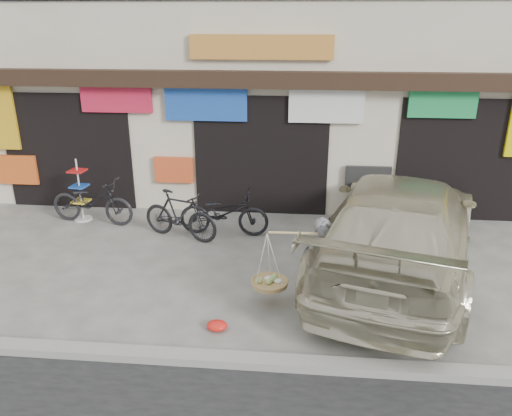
# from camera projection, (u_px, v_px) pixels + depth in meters

# --- Properties ---
(ground) EXTENTS (70.00, 70.00, 0.00)m
(ground) POSITION_uv_depth(u_px,v_px,m) (244.00, 287.00, 8.45)
(ground) COLOR gray
(ground) RESTS_ON ground
(kerb) EXTENTS (70.00, 0.25, 0.12)m
(kerb) POSITION_uv_depth(u_px,v_px,m) (226.00, 359.00, 6.57)
(kerb) COLOR gray
(kerb) RESTS_ON ground
(shophouse_block) EXTENTS (14.00, 6.32, 7.00)m
(shophouse_block) POSITION_uv_depth(u_px,v_px,m) (270.00, 51.00, 13.18)
(shophouse_block) COLOR beige
(shophouse_block) RESTS_ON ground
(street_vendor) EXTENTS (2.15, 0.59, 1.49)m
(street_vendor) POSITION_uv_depth(u_px,v_px,m) (322.00, 268.00, 7.65)
(street_vendor) COLOR slate
(street_vendor) RESTS_ON ground
(bike_0) EXTENTS (1.99, 0.93, 1.01)m
(bike_0) POSITION_uv_depth(u_px,v_px,m) (92.00, 201.00, 10.93)
(bike_0) COLOR black
(bike_0) RESTS_ON ground
(bike_1) EXTENTS (1.76, 1.03, 1.02)m
(bike_1) POSITION_uv_depth(u_px,v_px,m) (180.00, 215.00, 10.15)
(bike_1) COLOR black
(bike_1) RESTS_ON ground
(bike_2) EXTENTS (1.87, 0.67, 0.98)m
(bike_2) POSITION_uv_depth(u_px,v_px,m) (224.00, 212.00, 10.34)
(bike_2) COLOR black
(bike_2) RESTS_ON ground
(suv) EXTENTS (4.05, 6.46, 1.74)m
(suv) POSITION_uv_depth(u_px,v_px,m) (399.00, 225.00, 8.74)
(suv) COLOR beige
(suv) RESTS_ON ground
(display_rack) EXTENTS (0.39, 0.39, 1.41)m
(display_rack) POSITION_uv_depth(u_px,v_px,m) (80.00, 196.00, 11.07)
(display_rack) COLOR silver
(display_rack) RESTS_ON ground
(red_bag) EXTENTS (0.31, 0.25, 0.14)m
(red_bag) POSITION_uv_depth(u_px,v_px,m) (217.00, 326.00, 7.28)
(red_bag) COLOR red
(red_bag) RESTS_ON ground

